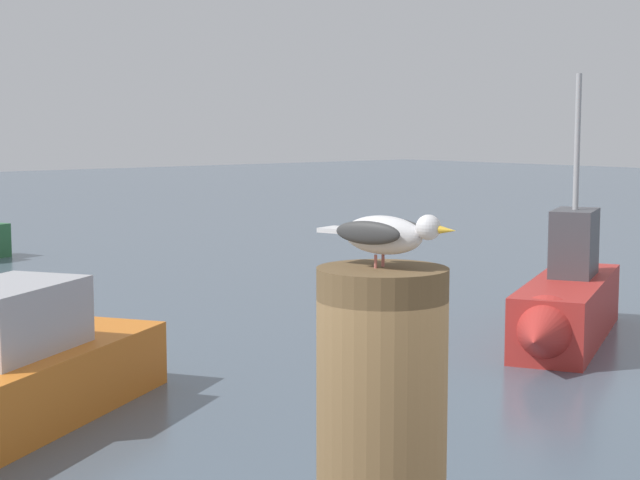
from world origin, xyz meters
name	(u,v)px	position (x,y,z in m)	size (l,w,h in m)	color
mooring_post	(381,473)	(-0.58, -0.27, 2.03)	(0.34, 0.34, 1.09)	brown
seagull	(385,233)	(-0.57, -0.27, 2.67)	(0.19, 0.39, 0.14)	#C66960
boat_red	(565,304)	(8.76, 5.89, 0.55)	(4.25, 2.76, 3.66)	#B72D28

